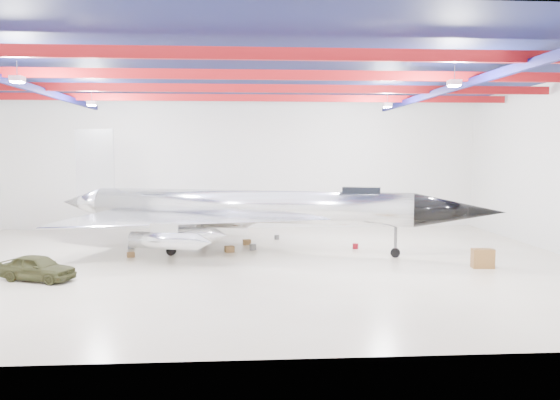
{
  "coord_description": "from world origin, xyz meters",
  "views": [
    {
      "loc": [
        0.07,
        -31.44,
        6.43
      ],
      "look_at": [
        2.3,
        2.0,
        3.5
      ],
      "focal_mm": 35.0,
      "sensor_mm": 36.0,
      "label": 1
    }
  ],
  "objects": [
    {
      "name": "jeep",
      "position": [
        -10.29,
        -3.72,
        0.66
      ],
      "size": [
        4.17,
        2.81,
        1.32
      ],
      "primitive_type": "imported",
      "rotation": [
        0.0,
        0.0,
        1.21
      ],
      "color": "#33351A",
      "rests_on": "floor"
    },
    {
      "name": "wall_back",
      "position": [
        0.0,
        15.0,
        5.5
      ],
      "size": [
        40.0,
        0.0,
        40.0
      ],
      "primitive_type": "plane",
      "rotation": [
        1.57,
        0.0,
        0.0
      ],
      "color": "silver",
      "rests_on": "floor"
    },
    {
      "name": "crate_small",
      "position": [
        -7.45,
        5.14,
        0.13
      ],
      "size": [
        0.4,
        0.32,
        0.27
      ],
      "primitive_type": "cube",
      "rotation": [
        0.0,
        0.0,
        -0.06
      ],
      "color": "#59595B",
      "rests_on": "floor"
    },
    {
      "name": "tool_chest",
      "position": [
        7.51,
        4.19,
        0.18
      ],
      "size": [
        0.49,
        0.49,
        0.35
      ],
      "primitive_type": "cylinder",
      "rotation": [
        0.0,
        0.0,
        0.32
      ],
      "color": "maroon",
      "rests_on": "floor"
    },
    {
      "name": "floor",
      "position": [
        0.0,
        0.0,
        0.0
      ],
      "size": [
        40.0,
        40.0,
        0.0
      ],
      "primitive_type": "plane",
      "color": "beige",
      "rests_on": "ground"
    },
    {
      "name": "desk",
      "position": [
        13.33,
        -2.33,
        0.54
      ],
      "size": [
        1.23,
        0.68,
        1.09
      ],
      "primitive_type": "cube",
      "rotation": [
        0.0,
        0.0,
        -0.08
      ],
      "color": "brown",
      "rests_on": "floor"
    },
    {
      "name": "oil_barrel",
      "position": [
        -0.87,
        3.52,
        0.2
      ],
      "size": [
        0.68,
        0.61,
        0.4
      ],
      "primitive_type": "cube",
      "rotation": [
        0.0,
        0.0,
        0.32
      ],
      "color": "olive",
      "rests_on": "floor"
    },
    {
      "name": "engine_drum",
      "position": [
        0.65,
        4.19,
        0.2
      ],
      "size": [
        0.54,
        0.54,
        0.4
      ],
      "primitive_type": "cylinder",
      "rotation": [
        0.0,
        0.0,
        -0.23
      ],
      "color": "#59595B",
      "rests_on": "floor"
    },
    {
      "name": "crate_ply",
      "position": [
        -6.88,
        2.18,
        0.16
      ],
      "size": [
        0.54,
        0.49,
        0.32
      ],
      "primitive_type": "cube",
      "rotation": [
        0.0,
        0.0,
        0.33
      ],
      "color": "olive",
      "rests_on": "floor"
    },
    {
      "name": "ceiling_structure",
      "position": [
        0.0,
        0.0,
        10.32
      ],
      "size": [
        39.5,
        29.5,
        1.08
      ],
      "color": "maroon",
      "rests_on": "ceiling"
    },
    {
      "name": "jet_aircraft",
      "position": [
        0.25,
        3.86,
        2.63
      ],
      "size": [
        28.68,
        21.04,
        8.03
      ],
      "rotation": [
        0.0,
        0.0,
        -0.3
      ],
      "color": "silver",
      "rests_on": "floor"
    },
    {
      "name": "parts_bin",
      "position": [
        0.27,
        6.28,
        0.18
      ],
      "size": [
        0.59,
        0.51,
        0.36
      ],
      "primitive_type": "cube",
      "rotation": [
        0.0,
        0.0,
        0.2
      ],
      "color": "olive",
      "rests_on": "floor"
    },
    {
      "name": "ceiling",
      "position": [
        0.0,
        0.0,
        11.0
      ],
      "size": [
        40.0,
        40.0,
        0.0
      ],
      "primitive_type": "plane",
      "rotation": [
        3.14,
        0.0,
        0.0
      ],
      "color": "#0A0F38",
      "rests_on": "wall_back"
    },
    {
      "name": "spares_box",
      "position": [
        2.5,
        8.45,
        0.17
      ],
      "size": [
        0.46,
        0.46,
        0.33
      ],
      "primitive_type": "cylinder",
      "rotation": [
        0.0,
        0.0,
        -0.31
      ],
      "color": "#59595B",
      "rests_on": "floor"
    }
  ]
}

